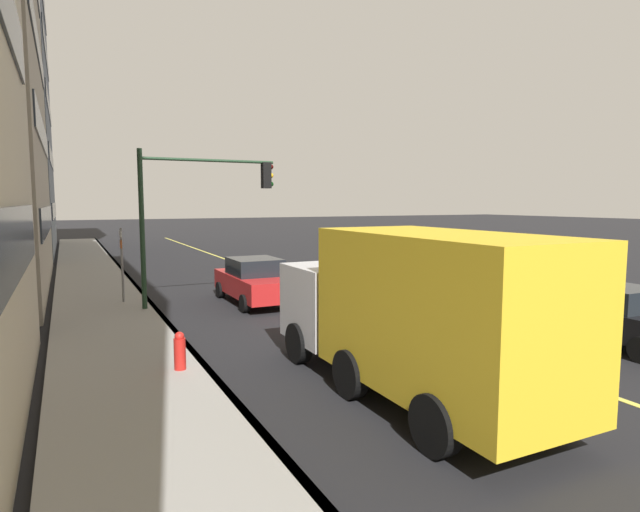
# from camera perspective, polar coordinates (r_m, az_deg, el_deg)

# --- Properties ---
(ground) EXTENTS (200.00, 200.00, 0.00)m
(ground) POSITION_cam_1_polar(r_m,az_deg,el_deg) (16.35, 7.76, -6.76)
(ground) COLOR black
(sidewalk_slab) EXTENTS (80.00, 3.10, 0.15)m
(sidewalk_slab) POSITION_cam_1_polar(r_m,az_deg,el_deg) (13.72, -21.15, -9.27)
(sidewalk_slab) COLOR gray
(sidewalk_slab) RESTS_ON ground
(curb_edge) EXTENTS (80.00, 0.16, 0.15)m
(curb_edge) POSITION_cam_1_polar(r_m,az_deg,el_deg) (13.90, -15.04, -8.87)
(curb_edge) COLOR slate
(curb_edge) RESTS_ON ground
(lane_stripe_center) EXTENTS (80.00, 0.16, 0.01)m
(lane_stripe_center) POSITION_cam_1_polar(r_m,az_deg,el_deg) (16.35, 7.76, -6.74)
(lane_stripe_center) COLOR #D8CC4C
(lane_stripe_center) RESTS_ON ground
(car_black) EXTENTS (4.23, 1.95, 1.49)m
(car_black) POSITION_cam_1_polar(r_m,az_deg,el_deg) (15.13, 29.18, -5.56)
(car_black) COLOR black
(car_black) RESTS_ON ground
(car_red) EXTENTS (4.45, 1.93, 1.59)m
(car_red) POSITION_cam_1_polar(r_m,az_deg,el_deg) (18.64, -7.17, -2.70)
(car_red) COLOR red
(car_red) RESTS_ON ground
(truck_yellow) EXTENTS (6.97, 2.41, 3.07)m
(truck_yellow) POSITION_cam_1_polar(r_m,az_deg,el_deg) (9.64, 10.29, -5.89)
(truck_yellow) COLOR silver
(truck_yellow) RESTS_ON ground
(traffic_light_mast) EXTENTS (0.28, 4.56, 5.26)m
(traffic_light_mast) POSITION_cam_1_polar(r_m,az_deg,el_deg) (17.79, -13.19, 6.02)
(traffic_light_mast) COLOR #1E3823
(traffic_light_mast) RESTS_ON ground
(street_sign_post) EXTENTS (0.60, 0.08, 2.70)m
(street_sign_post) POSITION_cam_1_polar(r_m,az_deg,el_deg) (19.03, -20.90, -0.43)
(street_sign_post) COLOR slate
(street_sign_post) RESTS_ON ground
(fire_hydrant) EXTENTS (0.24, 0.24, 0.94)m
(fire_hydrant) POSITION_cam_1_polar(r_m,az_deg,el_deg) (11.23, -15.11, -10.37)
(fire_hydrant) COLOR red
(fire_hydrant) RESTS_ON ground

